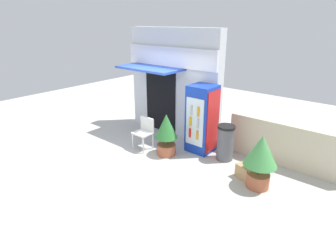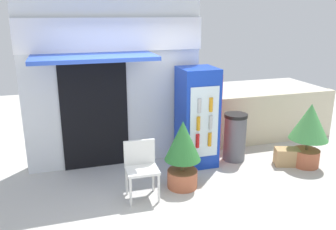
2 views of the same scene
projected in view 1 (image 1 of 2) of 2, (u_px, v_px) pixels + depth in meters
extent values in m
plane|color=beige|center=(139.00, 153.00, 7.03)|extent=(16.00, 16.00, 0.00)
cube|color=silver|center=(174.00, 82.00, 7.95)|extent=(3.07, 0.33, 3.09)
cube|color=white|center=(169.00, 57.00, 7.55)|extent=(3.07, 0.08, 0.54)
cube|color=blue|center=(150.00, 68.00, 7.56)|extent=(1.86, 0.94, 0.06)
cube|color=black|center=(161.00, 100.00, 8.23)|extent=(1.13, 0.03, 1.95)
cube|color=#1438B2|center=(202.00, 119.00, 6.94)|extent=(0.63, 0.64, 1.76)
cube|color=silver|center=(195.00, 122.00, 6.70)|extent=(0.51, 0.02, 1.23)
cube|color=red|center=(213.00, 122.00, 6.74)|extent=(0.02, 0.57, 1.58)
cylinder|color=red|center=(190.00, 133.00, 6.86)|extent=(0.06, 0.06, 0.24)
cylinder|color=orange|center=(197.00, 135.00, 6.73)|extent=(0.06, 0.06, 0.24)
cylinder|color=orange|center=(190.00, 121.00, 6.75)|extent=(0.06, 0.06, 0.24)
cylinder|color=#B2B2B7|center=(198.00, 123.00, 6.62)|extent=(0.06, 0.06, 0.24)
cylinder|color=#B2B2B7|center=(191.00, 110.00, 6.65)|extent=(0.06, 0.06, 0.24)
cylinder|color=orange|center=(198.00, 112.00, 6.52)|extent=(0.06, 0.06, 0.24)
cylinder|color=silver|center=(133.00, 141.00, 7.21)|extent=(0.04, 0.04, 0.44)
cylinder|color=silver|center=(143.00, 146.00, 6.95)|extent=(0.04, 0.04, 0.44)
cylinder|color=silver|center=(142.00, 137.00, 7.46)|extent=(0.04, 0.04, 0.44)
cylinder|color=silver|center=(153.00, 141.00, 7.20)|extent=(0.04, 0.04, 0.44)
cube|color=silver|center=(142.00, 133.00, 7.13)|extent=(0.48, 0.42, 0.04)
cube|color=silver|center=(147.00, 124.00, 7.19)|extent=(0.46, 0.05, 0.38)
cylinder|color=#AD5B3D|center=(166.00, 149.00, 6.94)|extent=(0.48, 0.48, 0.28)
cylinder|color=brown|center=(166.00, 141.00, 6.86)|extent=(0.05, 0.05, 0.19)
cone|color=#2D7533|center=(166.00, 126.00, 6.73)|extent=(0.56, 0.56, 0.62)
cylinder|color=#AD5B3D|center=(258.00, 180.00, 5.57)|extent=(0.46, 0.46, 0.31)
cylinder|color=brown|center=(259.00, 169.00, 5.49)|extent=(0.05, 0.05, 0.21)
cone|color=#47994C|center=(261.00, 151.00, 5.35)|extent=(0.67, 0.67, 0.64)
cylinder|color=#595960|center=(225.00, 144.00, 6.61)|extent=(0.40, 0.40, 0.83)
cylinder|color=black|center=(227.00, 127.00, 6.46)|extent=(0.42, 0.42, 0.06)
cube|color=beige|center=(287.00, 146.00, 6.26)|extent=(2.77, 0.21, 1.04)
cube|color=tan|center=(246.00, 172.00, 5.85)|extent=(0.48, 0.39, 0.31)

